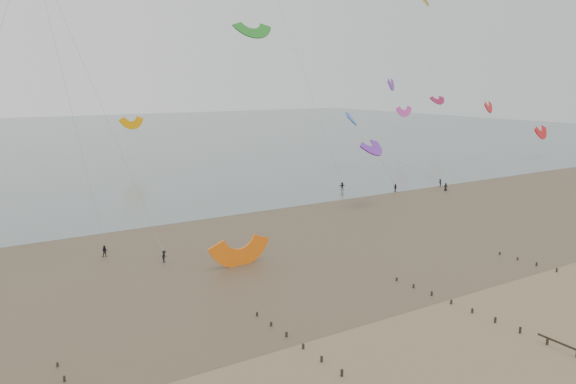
% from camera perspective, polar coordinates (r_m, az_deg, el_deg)
% --- Properties ---
extents(ground, '(500.00, 500.00, 0.00)m').
position_cam_1_polar(ground, '(54.70, 16.69, -13.11)').
color(ground, brown).
rests_on(ground, ground).
extents(sea_and_shore, '(500.00, 665.00, 0.03)m').
position_cam_1_polar(sea_and_shore, '(77.97, -4.88, -5.28)').
color(sea_and_shore, '#475654').
rests_on(sea_and_shore, ground).
extents(kitesurfers, '(95.83, 26.20, 1.67)m').
position_cam_1_polar(kitesurfers, '(100.17, 3.54, -1.08)').
color(kitesurfers, black).
rests_on(kitesurfers, ground).
extents(grounded_kite, '(7.33, 5.89, 3.85)m').
position_cam_1_polar(grounded_kite, '(69.21, -4.84, -7.44)').
color(grounded_kite, orange).
rests_on(grounded_kite, ground).
extents(kites_airborne, '(261.40, 109.07, 44.34)m').
position_cam_1_polar(kites_airborne, '(126.05, -16.77, 10.51)').
color(kites_airborne, '#E83FAD').
rests_on(kites_airborne, ground).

